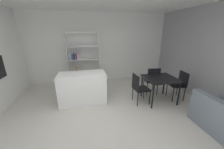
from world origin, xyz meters
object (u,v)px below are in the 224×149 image
Objects in this scene: dining_chair_window_side at (179,83)px; kitchen_island at (83,88)px; dining_table at (160,80)px; open_bookshelf at (82,60)px; dining_chair_island_side at (139,87)px; dining_chair_far at (152,79)px.

kitchen_island is at bearing -94.01° from dining_chair_window_side.
dining_chair_window_side is (3.02, -0.40, 0.09)m from kitchen_island.
dining_table is 1.04× the size of dining_chair_window_side.
dining_chair_island_side is at bearing -49.57° from open_bookshelf.
open_bookshelf is (-0.01, 1.54, 0.55)m from kitchen_island.
dining_chair_window_side is (0.69, -0.01, -0.13)m from dining_table.
dining_chair_far is (-0.01, 0.46, -0.12)m from dining_table.
dining_chair_far is 0.82m from dining_chair_island_side.
dining_chair_far is at bearing -120.08° from dining_chair_window_side.
dining_table is at bearing -9.64° from kitchen_island.
dining_table is (2.35, -1.94, -0.34)m from open_bookshelf.
dining_chair_island_side is (-0.69, -0.01, -0.14)m from dining_table.
dining_chair_far is at bearing 91.28° from dining_table.
dining_table is 0.47m from dining_chair_far.
dining_chair_island_side is (1.65, -1.94, -0.48)m from open_bookshelf.
dining_chair_window_side is at bearing -32.63° from open_bookshelf.
dining_chair_island_side is at bearing -13.76° from kitchen_island.
dining_chair_far is at bearing -59.03° from dining_chair_island_side.
dining_chair_far is 1.05× the size of dining_chair_window_side.
dining_chair_window_side is at bearing 152.24° from dining_chair_far.
open_bookshelf is 3.06m from dining_table.
kitchen_island is at bearing 170.36° from dining_table.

